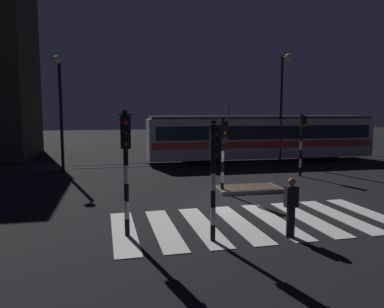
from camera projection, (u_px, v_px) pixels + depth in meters
The scene contains 13 objects.
ground_plane at pixel (231, 202), 14.65m from camera, with size 120.00×120.00×0.00m, color black.
rail_near at pixel (183, 165), 24.64m from camera, with size 80.00×0.12×0.03m, color #59595E.
rail_far at pixel (179, 162), 26.04m from camera, with size 80.00×0.12×0.03m, color #59595E.
crosswalk_zebra at pixel (257, 222), 12.02m from camera, with size 9.28×4.41×0.02m.
traffic_island at pixel (248, 189), 16.84m from camera, with size 2.87×1.57×0.18m.
traffic_light_median_centre at pixel (223, 144), 16.00m from camera, with size 0.36×0.42×3.27m.
traffic_light_corner_far_right at pixel (302, 135), 20.28m from camera, with size 0.36×0.42×3.42m.
traffic_light_corner_near_left at pixel (126, 154), 10.35m from camera, with size 0.36×0.42×3.60m.
traffic_light_kerb_mid_left at pixel (214, 163), 9.94m from camera, with size 0.36×0.42×3.33m.
street_lamp_trackside_right at pixel (283, 96), 24.81m from camera, with size 0.44×1.21×7.27m.
street_lamp_trackside_left at pixel (60, 100), 21.15m from camera, with size 0.44×1.21×6.59m.
tram at pixel (262, 137), 26.33m from camera, with size 16.28×2.58×4.15m.
pedestrian_waiting_at_kerb at pixel (291, 207), 10.50m from camera, with size 0.36×0.24×1.71m.
Camera 1 is at (-4.47, -13.71, 3.57)m, focal length 34.82 mm.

